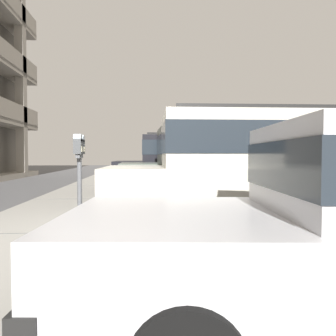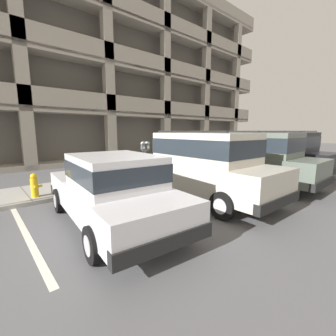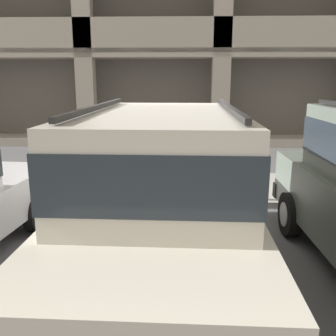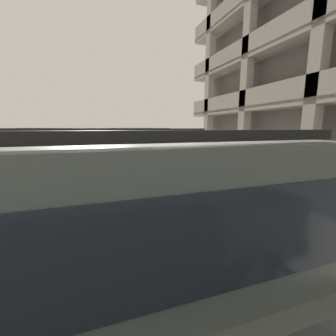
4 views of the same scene
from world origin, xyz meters
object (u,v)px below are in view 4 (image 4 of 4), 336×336
parking_meter_near (216,163)px  parking_meter_far (151,145)px  silver_suv (93,179)px  red_sedan (93,167)px  fire_hydrant (173,168)px  dark_hatchback (84,265)px

parking_meter_near → parking_meter_far: 5.94m
silver_suv → red_sedan: bearing=-178.9°
red_sedan → fire_hydrant: (-0.96, 2.99, -0.36)m
dark_hatchback → silver_suv: bearing=177.7°
fire_hydrant → silver_suv: bearing=-37.4°
silver_suv → parking_meter_far: (-6.14, 2.69, 0.11)m
parking_meter_far → fire_hydrant: (2.21, 0.32, -0.73)m
dark_hatchback → fire_hydrant: bearing=154.5°
red_sedan → parking_meter_far: size_ratio=3.19×
red_sedan → parking_meter_near: 3.89m
red_sedan → fire_hydrant: red_sedan is taller
silver_suv → parking_meter_near: silver_suv is taller
parking_meter_far → fire_hydrant: size_ratio=2.06×
silver_suv → dark_hatchback: (2.77, -0.07, 0.00)m
silver_suv → dark_hatchback: size_ratio=1.00×
red_sedan → dark_hatchback: dark_hatchback is taller
silver_suv → fire_hydrant: size_ratio=6.89×
parking_meter_near → fire_hydrant: 3.83m
red_sedan → parking_meter_near: size_ratio=3.06×
dark_hatchback → parking_meter_far: 9.32m
dark_hatchback → parking_meter_far: bearing=162.0°
parking_meter_far → parking_meter_near: bearing=0.3°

